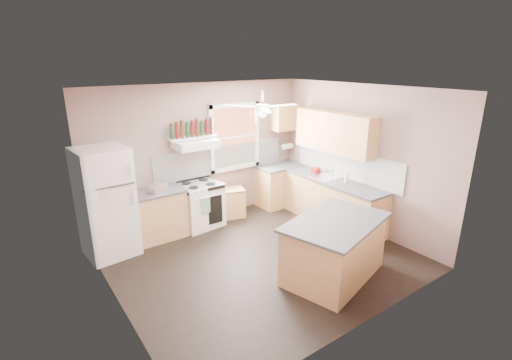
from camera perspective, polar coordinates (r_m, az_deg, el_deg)
floor at (r=6.22m, az=0.87°, el=-11.90°), size 4.50×4.50×0.00m
ceiling at (r=5.40m, az=1.01°, el=13.75°), size 4.50×4.50×0.00m
wall_back at (r=7.33m, az=-8.51°, el=4.04°), size 4.50×0.05×2.70m
wall_right at (r=7.20m, az=15.72°, el=3.29°), size 0.05×4.00×2.70m
wall_left at (r=4.77m, az=-21.77°, el=-4.96°), size 0.05×4.00×2.70m
backsplash_back at (r=7.55m, az=-5.27°, el=3.20°), size 2.90×0.03×0.55m
backsplash_right at (r=7.39m, az=13.62°, el=2.45°), size 0.03×2.60×0.55m
window_view at (r=7.60m, az=-3.38°, el=6.64°), size 1.00×0.02×1.20m
window_frame at (r=7.57m, az=-3.27°, el=6.61°), size 1.16×0.07×1.36m
refrigerator at (r=6.45m, az=-22.09°, el=-3.25°), size 0.83×0.81×1.81m
base_cabinet_left at (r=6.94m, az=-14.73°, el=-5.23°), size 0.90×0.60×0.86m
counter_left at (r=6.78m, az=-15.03°, el=-1.73°), size 0.92×0.62×0.04m
toaster at (r=6.64m, az=-14.82°, el=-1.12°), size 0.32×0.25×0.18m
stove at (r=7.23m, az=-8.64°, el=-3.83°), size 0.84×0.72×0.86m
range_hood at (r=6.93m, az=-9.26°, el=5.48°), size 0.78×0.50×0.14m
bottle_shelf at (r=7.01m, az=-9.74°, el=6.44°), size 0.90×0.26×0.03m
cart at (r=7.63m, az=-4.14°, el=-3.53°), size 0.69×0.56×0.60m
base_cabinet_corner at (r=8.25m, az=3.71°, el=-0.85°), size 1.00×0.60×0.86m
base_cabinet_right at (r=7.42m, az=11.74°, el=-3.43°), size 0.60×2.20×0.86m
counter_corner at (r=8.11m, az=3.77°, el=2.15°), size 1.02×0.62×0.04m
counter_right at (r=7.27m, az=11.91°, el=-0.14°), size 0.62×2.22×0.04m
sink at (r=7.39m, az=10.79°, el=0.37°), size 0.55×0.45×0.03m
faucet at (r=7.48m, az=11.68°, el=1.13°), size 0.03×0.03×0.14m
upper_cabinet_right at (r=7.27m, az=11.98°, el=7.21°), size 0.33×1.80×0.76m
upper_cabinet_corner at (r=8.12m, az=4.45°, el=9.52°), size 0.60×0.33×0.52m
paper_towel at (r=8.34m, az=4.84°, el=5.19°), size 0.26×0.12×0.12m
island at (r=5.69m, az=11.91°, el=-10.45°), size 1.71×1.33×0.86m
island_top at (r=5.49m, az=12.22°, el=-6.32°), size 1.82×1.44×0.04m
ceiling_fan_hub at (r=5.42m, az=1.00°, el=11.12°), size 0.20×0.20×0.08m
soap_bottle at (r=7.10m, az=13.75°, el=0.41°), size 0.11×0.11×0.22m
red_caddy at (r=7.65m, az=9.18°, el=1.50°), size 0.20×0.16×0.10m
wine_bottles at (r=6.98m, az=-9.78°, el=7.73°), size 0.86×0.06×0.31m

